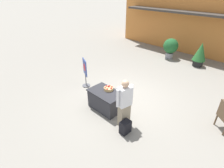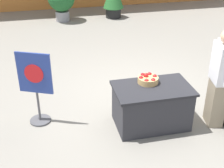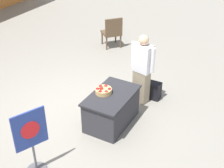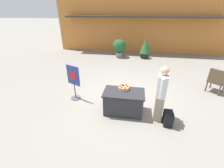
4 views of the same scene
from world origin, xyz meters
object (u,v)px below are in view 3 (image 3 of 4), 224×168
at_px(person_visitor, 142,69).
at_px(backpack, 153,90).
at_px(display_table, 112,109).
at_px(patio_chair, 112,31).
at_px(poster_board, 32,140).
at_px(apple_basket, 103,90).

xyz_separation_m(person_visitor, backpack, (0.26, -0.22, -0.64)).
height_order(display_table, patio_chair, patio_chair).
height_order(poster_board, patio_chair, poster_board).
height_order(apple_basket, poster_board, poster_board).
bearing_deg(backpack, patio_chair, 46.85).
distance_m(display_table, apple_basket, 0.45).
xyz_separation_m(person_visitor, poster_board, (-2.91, 0.71, -0.15)).
bearing_deg(person_visitor, backpack, 150.65).
bearing_deg(backpack, poster_board, 163.64).
height_order(backpack, patio_chair, patio_chair).
distance_m(person_visitor, patio_chair, 3.17).
distance_m(display_table, person_visitor, 1.19).
bearing_deg(patio_chair, poster_board, 146.50).
bearing_deg(apple_basket, patio_chair, 25.81).
xyz_separation_m(apple_basket, person_visitor, (1.09, -0.38, 0.07)).
bearing_deg(backpack, display_table, 162.30).
bearing_deg(backpack, apple_basket, 156.12).
distance_m(apple_basket, backpack, 1.58).
bearing_deg(display_table, poster_board, 164.60).
bearing_deg(patio_chair, apple_basket, 158.01).
relative_size(display_table, patio_chair, 1.27).
distance_m(backpack, poster_board, 3.33).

